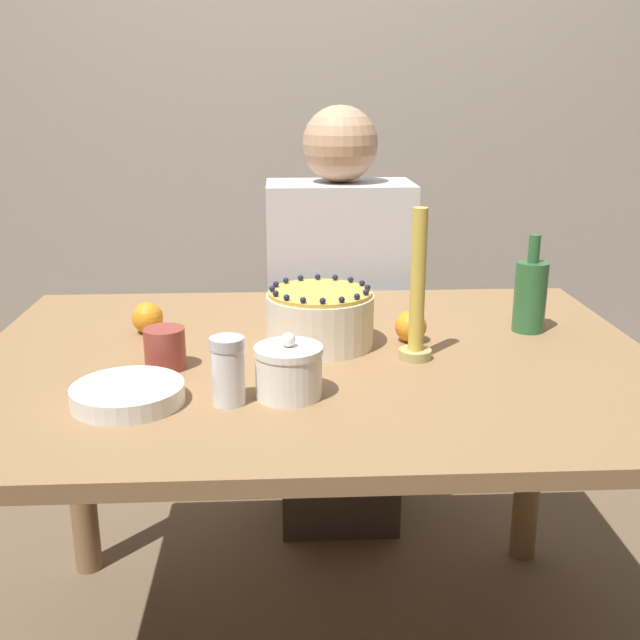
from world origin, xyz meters
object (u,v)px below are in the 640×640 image
candle (417,299)px  bottle (530,295)px  cake (320,318)px  person_man_blue_shirt (339,349)px  sugar_bowl (289,371)px  sugar_shaker (228,370)px

candle → bottle: (0.27, 0.16, -0.04)m
cake → candle: bearing=-27.2°
cake → candle: 0.21m
cake → person_man_blue_shirt: size_ratio=0.18×
sugar_bowl → candle: bearing=35.2°
bottle → sugar_bowl: bearing=-147.1°
bottle → person_man_blue_shirt: 0.73m
sugar_bowl → sugar_shaker: size_ratio=1.01×
sugar_shaker → candle: bearing=30.1°
cake → bottle: size_ratio=1.03×
cake → sugar_bowl: bearing=-104.1°
sugar_shaker → bottle: size_ratio=0.55×
candle → sugar_bowl: bearing=-144.8°
cake → sugar_shaker: (-0.16, -0.29, 0.00)m
cake → person_man_blue_shirt: (0.09, 0.62, -0.28)m
sugar_bowl → bottle: bearing=32.9°
person_man_blue_shirt → sugar_shaker: bearing=74.6°
candle → bottle: bearing=30.7°
sugar_bowl → candle: candle is taller
sugar_shaker → person_man_blue_shirt: 0.99m
sugar_shaker → person_man_blue_shirt: (0.25, 0.91, -0.29)m
sugar_shaker → person_man_blue_shirt: size_ratio=0.09×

